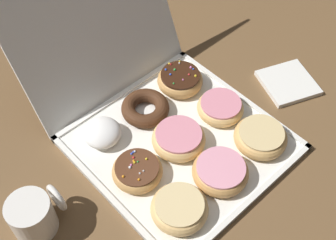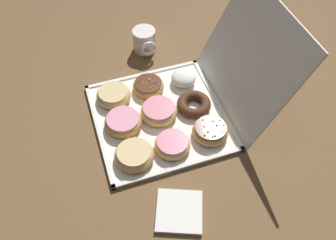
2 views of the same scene
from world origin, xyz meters
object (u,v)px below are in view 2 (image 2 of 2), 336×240
pink_frosted_donut_4 (160,111)px  pink_frosted_donut_5 (172,144)px  glazed_ring_donut_0 (114,95)px  pink_frosted_donut_1 (123,121)px  powdered_filled_donut_6 (184,78)px  coffee_mug (145,40)px  sprinkle_donut_8 (210,131)px  donut_box (160,117)px  napkin_stack (179,211)px  chocolate_cake_ring_donut_7 (194,104)px  glazed_ring_donut_2 (134,155)px  sprinkle_donut_3 (148,86)px

pink_frosted_donut_4 → pink_frosted_donut_5: pink_frosted_donut_4 is taller
glazed_ring_donut_0 → pink_frosted_donut_1: 0.12m
pink_frosted_donut_5 → powdered_filled_donut_6: 0.28m
pink_frosted_donut_5 → coffee_mug: coffee_mug is taller
pink_frosted_donut_4 → coffee_mug: 0.34m
pink_frosted_donut_4 → sprinkle_donut_8: (0.13, 0.12, -0.00)m
donut_box → coffee_mug: bearing=171.6°
pink_frosted_donut_5 → coffee_mug: size_ratio=1.04×
powdered_filled_donut_6 → donut_box: bearing=-46.6°
napkin_stack → pink_frosted_donut_1: bearing=-167.8°
donut_box → pink_frosted_donut_4: 0.03m
sprinkle_donut_8 → chocolate_cake_ring_donut_7: bearing=-176.3°
glazed_ring_donut_2 → sprinkle_donut_3: 0.28m
pink_frosted_donut_4 → sprinkle_donut_8: bearing=44.2°
glazed_ring_donut_2 → powdered_filled_donut_6: (-0.25, 0.25, 0.00)m
pink_frosted_donut_1 → sprinkle_donut_8: size_ratio=1.06×
sprinkle_donut_8 → napkin_stack: (0.21, -0.17, -0.02)m
glazed_ring_donut_2 → coffee_mug: size_ratio=1.12×
chocolate_cake_ring_donut_7 → sprinkle_donut_8: sprinkle_donut_8 is taller
donut_box → glazed_ring_donut_0: (-0.12, -0.12, 0.02)m
sprinkle_donut_8 → coffee_mug: size_ratio=1.06×
donut_box → pink_frosted_donut_4: (-0.01, 0.00, 0.03)m
glazed_ring_donut_2 → coffee_mug: coffee_mug is taller
powdered_filled_donut_6 → chocolate_cake_ring_donut_7: powdered_filled_donut_6 is taller
pink_frosted_donut_4 → coffee_mug: size_ratio=1.13×
coffee_mug → chocolate_cake_ring_donut_7: bearing=11.4°
pink_frosted_donut_5 → sprinkle_donut_8: bearing=94.0°
pink_frosted_donut_1 → pink_frosted_donut_4: pink_frosted_donut_4 is taller
glazed_ring_donut_2 → powdered_filled_donut_6: bearing=135.4°
glazed_ring_donut_0 → sprinkle_donut_8: (0.24, 0.25, 0.00)m
pink_frosted_donut_1 → glazed_ring_donut_2: 0.13m
glazed_ring_donut_0 → pink_frosted_donut_1: size_ratio=0.97×
coffee_mug → sprinkle_donut_8: bearing=9.4°
coffee_mug → powdered_filled_donut_6: bearing=19.1°
pink_frosted_donut_5 → napkin_stack: 0.20m
coffee_mug → sprinkle_donut_3: bearing=-13.8°
powdered_filled_donut_6 → sprinkle_donut_8: size_ratio=0.76×
sprinkle_donut_3 → glazed_ring_donut_0: bearing=-87.8°
chocolate_cake_ring_donut_7 → coffee_mug: bearing=-168.6°
donut_box → pink_frosted_donut_4: bearing=144.3°
glazed_ring_donut_0 → pink_frosted_donut_5: (0.25, 0.12, -0.00)m
sprinkle_donut_8 → coffee_mug: (-0.46, -0.08, 0.01)m
glazed_ring_donut_2 → chocolate_cake_ring_donut_7: (-0.13, 0.24, -0.00)m
pink_frosted_donut_1 → sprinkle_donut_8: sprinkle_donut_8 is taller
glazed_ring_donut_2 → sprinkle_donut_8: bearing=92.4°
pink_frosted_donut_5 → sprinkle_donut_8: sprinkle_donut_8 is taller
glazed_ring_donut_0 → powdered_filled_donut_6: (0.00, 0.25, 0.00)m
glazed_ring_donut_0 → chocolate_cake_ring_donut_7: size_ratio=1.02×
sprinkle_donut_3 → chocolate_cake_ring_donut_7: size_ratio=0.95×
pink_frosted_donut_5 → coffee_mug: (-0.47, 0.05, 0.02)m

